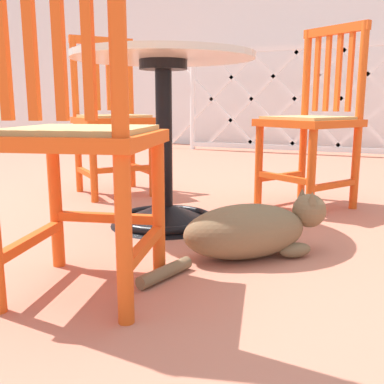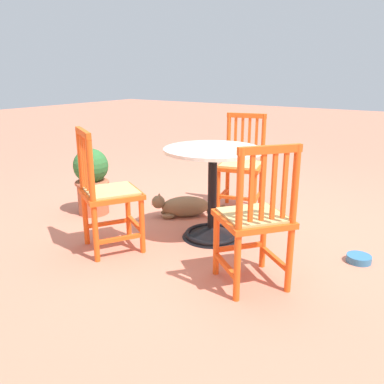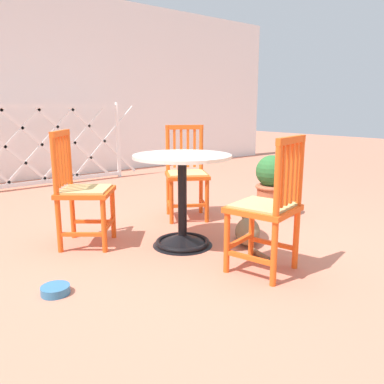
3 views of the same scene
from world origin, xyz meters
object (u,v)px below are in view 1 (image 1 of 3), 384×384
tabby_cat (255,231)px  cafe_table (164,161)px  orange_chair_at_corner (76,139)px  orange_chair_near_fence (312,122)px  orange_chair_facing_out (111,120)px

tabby_cat → cafe_table: bearing=151.9°
tabby_cat → orange_chair_at_corner: bearing=-125.8°
cafe_table → orange_chair_near_fence: bearing=49.8°
orange_chair_facing_out → tabby_cat: orange_chair_facing_out is taller
orange_chair_at_corner → cafe_table: bearing=99.6°
orange_chair_facing_out → orange_chair_near_fence: bearing=5.6°
cafe_table → orange_chair_facing_out: orange_chair_facing_out is taller
orange_chair_near_fence → orange_chair_facing_out: same height
orange_chair_near_fence → tabby_cat: bearing=-92.7°
orange_chair_near_fence → orange_chair_facing_out: bearing=-174.4°
orange_chair_at_corner → orange_chair_facing_out: (-0.73, 1.26, 0.00)m
cafe_table → orange_chair_at_corner: size_ratio=0.83×
orange_chair_near_fence → orange_chair_at_corner: bearing=-106.1°
orange_chair_near_fence → tabby_cat: orange_chair_near_fence is taller
orange_chair_at_corner → orange_chair_facing_out: 1.45m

